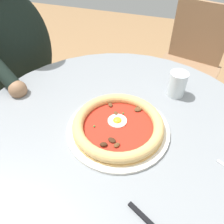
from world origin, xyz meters
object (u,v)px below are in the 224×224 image
(diner_person, at_px, (25,84))
(water_glass, at_px, (177,85))
(dining_table, at_px, (117,154))
(pizza_on_plate, at_px, (120,126))
(cafe_chair_spare_near, at_px, (190,61))
(cafe_chair_diner, at_px, (14,76))

(diner_person, bearing_deg, water_glass, 84.37)
(dining_table, xyz_separation_m, pizza_on_plate, (-0.00, 0.00, 0.15))
(dining_table, height_order, diner_person, diner_person)
(dining_table, relative_size, water_glass, 10.64)
(cafe_chair_spare_near, bearing_deg, water_glass, -5.18)
(cafe_chair_diner, bearing_deg, water_glass, 81.04)
(cafe_chair_diner, height_order, cafe_chair_spare_near, cafe_chair_spare_near)
(pizza_on_plate, relative_size, water_glass, 3.48)
(dining_table, distance_m, water_glass, 0.34)
(pizza_on_plate, bearing_deg, dining_table, -80.78)
(dining_table, height_order, cafe_chair_spare_near, cafe_chair_spare_near)
(dining_table, xyz_separation_m, cafe_chair_diner, (-0.39, -0.75, -0.07))
(cafe_chair_diner, bearing_deg, diner_person, 61.86)
(pizza_on_plate, distance_m, cafe_chair_diner, 0.88)
(pizza_on_plate, xyz_separation_m, water_glass, (-0.25, 0.15, 0.02))
(pizza_on_plate, height_order, cafe_chair_spare_near, cafe_chair_spare_near)
(dining_table, height_order, pizza_on_plate, pizza_on_plate)
(water_glass, distance_m, diner_person, 0.82)
(water_glass, height_order, cafe_chair_spare_near, cafe_chair_spare_near)
(dining_table, bearing_deg, cafe_chair_diner, -117.45)
(water_glass, xyz_separation_m, diner_person, (-0.08, -0.79, -0.23))
(dining_table, relative_size, cafe_chair_diner, 1.19)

